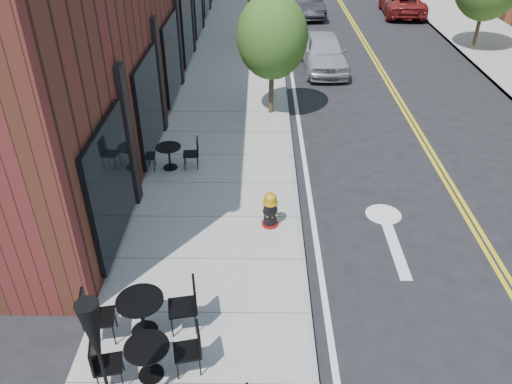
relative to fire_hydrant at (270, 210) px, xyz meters
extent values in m
plane|color=black|center=(0.72, -2.69, -0.53)|extent=(120.00, 120.00, 0.00)
cube|color=#9E9B93|center=(-1.28, 7.31, -0.47)|extent=(4.00, 70.00, 0.12)
cylinder|color=#382B1E|center=(0.12, 6.31, 0.39)|extent=(0.16, 0.16, 1.61)
ellipsoid|color=#32571B|center=(0.12, 6.31, 2.08)|extent=(2.20, 2.20, 2.64)
cylinder|color=#382B1E|center=(0.12, 14.31, 0.43)|extent=(0.16, 0.16, 1.68)
cylinder|color=#382B1E|center=(9.32, 13.31, 0.50)|extent=(0.16, 0.16, 1.82)
cylinder|color=maroon|center=(0.00, 0.00, -0.38)|extent=(0.47, 0.47, 0.06)
cylinder|color=black|center=(0.00, 0.00, -0.10)|extent=(0.37, 0.37, 0.57)
cylinder|color=gold|center=(0.00, 0.00, 0.19)|extent=(0.42, 0.42, 0.04)
cylinder|color=gold|center=(0.00, 0.00, 0.27)|extent=(0.36, 0.36, 0.13)
ellipsoid|color=gold|center=(0.00, 0.00, 0.34)|extent=(0.34, 0.34, 0.16)
cylinder|color=gold|center=(0.00, 0.00, 0.43)|extent=(0.06, 0.06, 0.06)
cylinder|color=black|center=(-1.95, -4.04, -0.40)|extent=(0.48, 0.48, 0.03)
cylinder|color=black|center=(-1.95, -4.04, -0.08)|extent=(0.07, 0.07, 0.65)
cylinder|color=black|center=(-1.95, -4.04, 0.25)|extent=(0.84, 0.84, 0.03)
cylinder|color=black|center=(-2.23, -3.15, -0.40)|extent=(0.54, 0.54, 0.03)
cylinder|color=black|center=(-2.23, -3.15, -0.03)|extent=(0.07, 0.07, 0.74)
cylinder|color=black|center=(-2.23, -3.15, 0.34)|extent=(0.93, 0.93, 0.03)
cylinder|color=black|center=(-2.66, 2.55, -0.40)|extent=(0.43, 0.43, 0.03)
cylinder|color=black|center=(-2.66, 2.55, -0.09)|extent=(0.06, 0.06, 0.62)
cylinder|color=black|center=(-2.66, 2.55, 0.22)|extent=(0.73, 0.73, 0.03)
cylinder|color=black|center=(-2.25, -4.98, 0.84)|extent=(0.05, 0.05, 2.44)
cone|color=black|center=(-2.25, -4.98, 1.58)|extent=(0.30, 0.30, 1.08)
imported|color=#A3A5AB|center=(2.32, 10.94, 0.18)|extent=(1.82, 4.21, 1.42)
imported|color=black|center=(2.32, 19.88, 0.14)|extent=(1.91, 4.22, 1.34)
imported|color=maroon|center=(7.69, 20.20, 0.11)|extent=(2.47, 4.77, 1.29)
camera|label=1|loc=(-0.23, -9.13, 6.37)|focal=35.00mm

